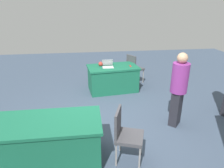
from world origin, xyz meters
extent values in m
plane|color=#3D4C60|center=(0.00, 0.00, 0.00)|extent=(14.40, 14.40, 0.00)
cube|color=#196647|center=(-0.43, -1.91, 0.73)|extent=(1.56, 1.00, 0.05)
cube|color=#196647|center=(-0.43, -1.91, 0.35)|extent=(1.49, 0.96, 0.71)
cube|color=#196647|center=(1.06, 0.94, 0.73)|extent=(1.82, 0.88, 0.05)
cube|color=#196647|center=(1.06, 0.94, 0.35)|extent=(1.74, 0.85, 0.71)
cylinder|color=#9E9993|center=(-0.54, 1.00, 0.22)|extent=(0.03, 0.03, 0.43)
cylinder|color=#9E9993|center=(-0.41, 1.36, 0.22)|extent=(0.03, 0.03, 0.43)
cylinder|color=#9E9993|center=(-0.18, 0.87, 0.22)|extent=(0.03, 0.03, 0.43)
cylinder|color=#9E9993|center=(-0.05, 1.23, 0.22)|extent=(0.03, 0.03, 0.43)
cube|color=#47474C|center=(-0.30, 1.11, 0.46)|extent=(0.56, 0.56, 0.06)
cube|color=#47474C|center=(-0.11, 1.05, 0.72)|extent=(0.18, 0.41, 0.45)
cylinder|color=#9E9993|center=(-1.32, -2.69, 0.23)|extent=(0.03, 0.03, 0.46)
cylinder|color=#9E9993|center=(-1.51, -2.36, 0.23)|extent=(0.03, 0.03, 0.46)
cylinder|color=#9E9993|center=(-0.99, -2.50, 0.23)|extent=(0.03, 0.03, 0.46)
cylinder|color=#9E9993|center=(-1.18, -2.17, 0.23)|extent=(0.03, 0.03, 0.46)
cube|color=#47474C|center=(-1.25, -2.43, 0.49)|extent=(0.60, 0.60, 0.06)
cube|color=#47474C|center=(-1.08, -2.33, 0.74)|extent=(0.24, 0.38, 0.45)
cube|color=#26262D|center=(-1.52, 0.17, 0.39)|extent=(0.32, 0.33, 0.78)
cylinder|color=#8C338C|center=(-1.52, 0.17, 1.09)|extent=(0.48, 0.48, 0.62)
sphere|color=tan|center=(-1.52, 0.17, 1.51)|extent=(0.21, 0.21, 0.21)
cube|color=silver|center=(-0.27, -1.82, 0.77)|extent=(0.32, 0.22, 0.02)
cube|color=#B7B7BC|center=(-0.27, -1.97, 0.87)|extent=(0.31, 0.08, 0.19)
sphere|color=#B2382D|center=(-0.07, -2.00, 0.82)|extent=(0.13, 0.13, 0.13)
cube|color=red|center=(-0.95, -1.87, 0.76)|extent=(0.04, 0.18, 0.01)
camera|label=1|loc=(0.36, 3.84, 2.51)|focal=32.69mm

